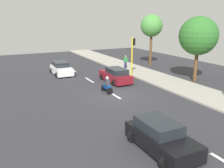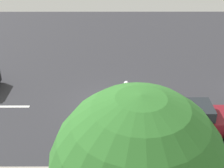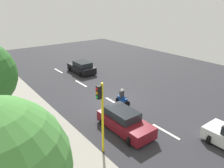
% 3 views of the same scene
% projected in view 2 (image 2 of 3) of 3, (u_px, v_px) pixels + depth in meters
% --- Properties ---
extents(ground_plane, '(40.00, 60.00, 0.10)m').
position_uv_depth(ground_plane, '(112.00, 107.00, 17.81)').
color(ground_plane, '#2D2D33').
extents(lane_stripe_north, '(0.20, 2.40, 0.01)m').
position_uv_depth(lane_stripe_north, '(9.00, 107.00, 17.77)').
color(lane_stripe_north, white).
rests_on(lane_stripe_north, ground).
extents(lane_stripe_mid, '(0.20, 2.40, 0.01)m').
position_uv_depth(lane_stripe_mid, '(112.00, 106.00, 17.79)').
color(lane_stripe_mid, white).
rests_on(lane_stripe_mid, ground).
extents(lane_stripe_south, '(0.20, 2.40, 0.01)m').
position_uv_depth(lane_stripe_south, '(214.00, 106.00, 17.80)').
color(lane_stripe_south, white).
rests_on(lane_stripe_south, ground).
extents(car_maroon, '(2.23, 4.44, 1.52)m').
position_uv_depth(car_maroon, '(191.00, 119.00, 15.52)').
color(car_maroon, maroon).
rests_on(car_maroon, ground).
extents(motorcycle, '(0.60, 1.30, 1.53)m').
position_uv_depth(motorcycle, '(127.00, 95.00, 17.72)').
color(motorcycle, black).
rests_on(motorcycle, ground).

